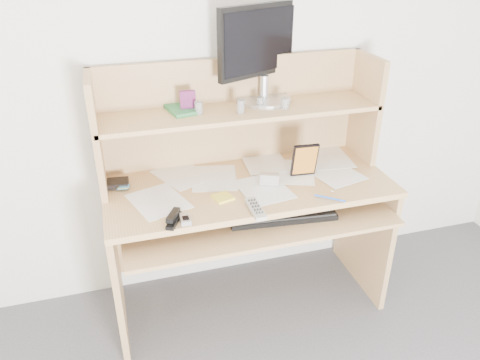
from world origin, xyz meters
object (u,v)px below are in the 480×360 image
object	(u,v)px
keyboard	(281,212)
game_case	(305,160)
tv_remote	(256,209)
monitor	(264,50)
desk	(244,186)

from	to	relation	value
keyboard	game_case	xyz separation A→B (m)	(0.18, 0.16, 0.18)
tv_remote	game_case	distance (m)	0.42
tv_remote	monitor	world-z (taller)	monitor
tv_remote	monitor	xyz separation A→B (m)	(0.20, 0.52, 0.57)
tv_remote	monitor	bearing A→B (deg)	68.86
tv_remote	game_case	size ratio (longest dim) A/B	0.99
desk	game_case	xyz separation A→B (m)	(0.28, -0.10, 0.15)
keyboard	tv_remote	distance (m)	0.20
tv_remote	game_case	world-z (taller)	game_case
desk	keyboard	size ratio (longest dim) A/B	2.69
keyboard	monitor	distance (m)	0.80
monitor	keyboard	bearing A→B (deg)	-119.27
tv_remote	game_case	bearing A→B (deg)	36.42
game_case	monitor	xyz separation A→B (m)	(-0.13, 0.28, 0.49)
desk	game_case	size ratio (longest dim) A/B	7.79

